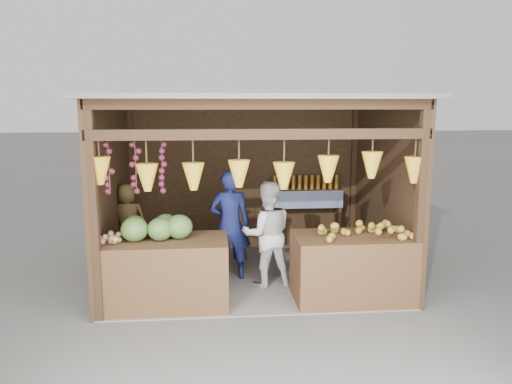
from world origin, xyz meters
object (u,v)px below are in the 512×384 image
counter_right (353,268)px  man_standing (230,225)px  vendor_seated (128,220)px  woman_standing (267,234)px  counter_left (164,273)px

counter_right → man_standing: (-1.56, 0.95, 0.38)m
counter_right → man_standing: man_standing is taller
counter_right → vendor_seated: (-3.07, 1.31, 0.40)m
counter_right → woman_standing: bearing=148.7°
vendor_seated → counter_right: bearing=157.9°
counter_left → vendor_seated: size_ratio=1.46×
woman_standing → counter_left: bearing=20.8°
woman_standing → vendor_seated: 2.13m
woman_standing → man_standing: bearing=-34.2°
man_standing → counter_right: bearing=150.8°
man_standing → woman_standing: bearing=150.8°
man_standing → vendor_seated: 1.56m
counter_left → vendor_seated: vendor_seated is taller
counter_right → man_standing: 1.86m
counter_right → vendor_seated: vendor_seated is taller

